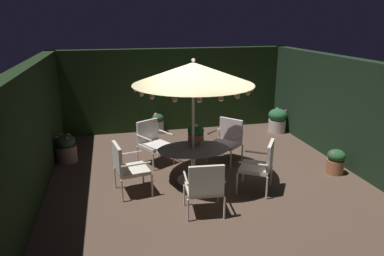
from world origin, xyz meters
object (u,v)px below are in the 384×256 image
patio_chair_southeast (205,186)px  potted_plant_back_right (277,120)px  patio_dining_table (193,157)px  patio_chair_northeast (152,140)px  patio_chair_east (127,165)px  centerpiece_planter (196,133)px  potted_plant_front_corner (336,161)px  patio_umbrella (193,74)px  patio_chair_north (228,138)px  patio_chair_south (261,163)px  potted_plant_left_near (158,123)px  potted_plant_left_far (66,148)px

patio_chair_southeast → potted_plant_back_right: size_ratio=1.41×
patio_dining_table → patio_chair_northeast: (-0.69, 1.19, 0.02)m
patio_chair_east → patio_chair_southeast: size_ratio=1.04×
centerpiece_planter → potted_plant_front_corner: size_ratio=0.83×
patio_umbrella → patio_chair_north: 2.15m
centerpiece_planter → patio_chair_southeast: (-0.22, -1.56, -0.41)m
patio_chair_east → potted_plant_front_corner: bearing=-1.0°
patio_chair_northeast → potted_plant_back_right: 4.15m
patio_chair_east → potted_plant_front_corner: patio_chair_east is taller
potted_plant_front_corner → potted_plant_back_right: (0.10, 3.01, 0.08)m
patio_chair_south → potted_plant_left_near: bearing=108.9°
potted_plant_left_far → potted_plant_back_right: bearing=9.8°
potted_plant_front_corner → potted_plant_left_far: (-5.73, 2.00, 0.04)m
patio_chair_southeast → potted_plant_left_near: 4.77m
patio_umbrella → patio_chair_northeast: patio_umbrella is taller
patio_umbrella → potted_plant_front_corner: (3.08, -0.33, -1.94)m
potted_plant_front_corner → potted_plant_left_far: potted_plant_left_far is taller
patio_chair_north → patio_chair_southeast: size_ratio=1.01×
patio_chair_east → patio_chair_southeast: 1.65m
patio_chair_north → patio_chair_southeast: bearing=-117.1°
potted_plant_front_corner → potted_plant_left_near: potted_plant_left_near is taller
centerpiece_planter → patio_chair_southeast: centerpiece_planter is taller
patio_chair_north → potted_plant_left_far: 3.77m
patio_umbrella → potted_plant_left_near: size_ratio=4.39×
patio_chair_northeast → potted_plant_front_corner: bearing=-21.9°
patio_umbrella → patio_chair_southeast: patio_umbrella is taller
centerpiece_planter → potted_plant_left_near: 3.29m
patio_chair_east → patio_chair_south: size_ratio=1.00×
patio_chair_northeast → patio_chair_east: (-0.66, -1.44, 0.03)m
patio_dining_table → patio_chair_north: patio_chair_north is taller
potted_plant_front_corner → patio_chair_southeast: bearing=-162.1°
potted_plant_back_right → patio_dining_table: bearing=-139.9°
patio_chair_southeast → potted_plant_front_corner: bearing=17.9°
potted_plant_left_near → potted_plant_left_far: potted_plant_left_far is taller
centerpiece_planter → patio_chair_south: (1.05, -0.93, -0.38)m
centerpiece_planter → patio_chair_south: centerpiece_planter is taller
potted_plant_front_corner → potted_plant_left_near: bearing=131.8°
patio_chair_northeast → centerpiece_planter: bearing=-51.5°
patio_chair_north → potted_plant_back_right: (2.14, 1.78, -0.20)m
patio_umbrella → centerpiece_planter: (0.10, 0.19, -1.26)m
patio_chair_east → patio_chair_southeast: patio_chair_east is taller
patio_umbrella → potted_plant_front_corner: 3.65m
potted_plant_back_right → potted_plant_left_far: potted_plant_back_right is taller
centerpiece_planter → patio_chair_northeast: centerpiece_planter is taller
patio_chair_north → patio_chair_south: patio_chair_south is taller
patio_chair_east → potted_plant_left_near: patio_chair_east is taller
patio_dining_table → patio_chair_east: 1.37m
potted_plant_back_right → patio_umbrella: bearing=-139.9°
patio_umbrella → potted_plant_left_far: (-2.65, 1.67, -1.90)m
patio_chair_south → potted_plant_front_corner: patio_chair_south is taller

